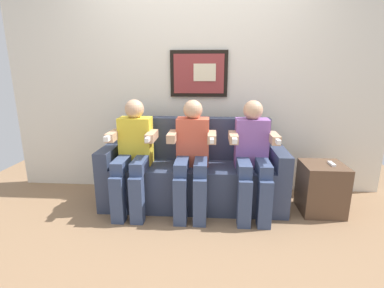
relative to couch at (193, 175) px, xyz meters
name	(u,v)px	position (x,y,z in m)	size (l,w,h in m)	color
ground_plane	(191,217)	(0.00, -0.33, -0.31)	(5.56, 5.56, 0.00)	#8C6B4C
back_wall_assembly	(196,78)	(0.00, 0.44, 0.99)	(4.28, 0.10, 2.60)	silver
couch	(193,175)	(0.00, 0.00, 0.00)	(1.88, 0.58, 0.90)	#333D56
person_on_left	(133,152)	(-0.58, -0.17, 0.29)	(0.46, 0.56, 1.11)	yellow
person_in_middle	(192,153)	(0.00, -0.17, 0.29)	(0.46, 0.56, 1.11)	#D8593F
person_on_right	(252,154)	(0.58, -0.17, 0.29)	(0.46, 0.56, 1.11)	#8C59A5
side_table_right	(321,188)	(1.29, -0.11, -0.06)	(0.40, 0.40, 0.50)	brown
spare_remote_on_table	(332,164)	(1.36, -0.11, 0.20)	(0.04, 0.13, 0.02)	white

